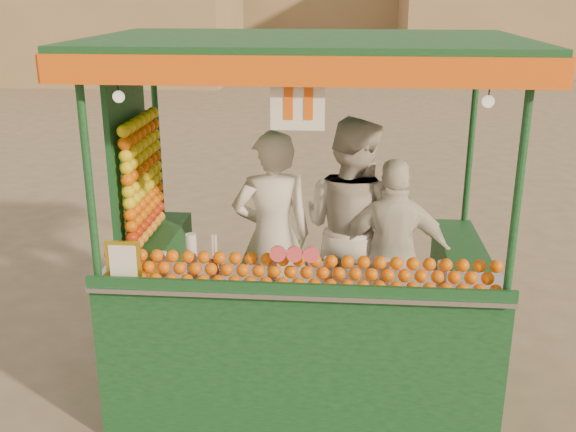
# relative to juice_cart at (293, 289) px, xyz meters

# --- Properties ---
(ground) EXTENTS (90.00, 90.00, 0.00)m
(ground) POSITION_rel_juice_cart_xyz_m (0.16, 0.34, -0.93)
(ground) COLOR brown
(ground) RESTS_ON ground
(building_right) EXTENTS (9.00, 6.00, 5.00)m
(building_right) POSITION_rel_juice_cart_xyz_m (7.16, 24.34, 1.57)
(building_right) COLOR #9E825A
(building_right) RESTS_ON ground
(juice_cart) EXTENTS (3.15, 2.04, 2.86)m
(juice_cart) POSITION_rel_juice_cart_xyz_m (0.00, 0.00, 0.00)
(juice_cart) COLOR #0F3917
(juice_cart) RESTS_ON ground
(vendor_left) EXTENTS (0.75, 0.59, 1.81)m
(vendor_left) POSITION_rel_juice_cart_xyz_m (-0.20, 0.34, 0.31)
(vendor_left) COLOR silver
(vendor_left) RESTS_ON ground
(vendor_middle) EXTENTS (1.16, 1.11, 1.89)m
(vendor_middle) POSITION_rel_juice_cart_xyz_m (0.45, 0.51, 0.35)
(vendor_middle) COLOR beige
(vendor_middle) RESTS_ON ground
(vendor_right) EXTENTS (0.95, 0.41, 1.61)m
(vendor_right) POSITION_rel_juice_cart_xyz_m (0.80, 0.26, 0.21)
(vendor_right) COLOR silver
(vendor_right) RESTS_ON ground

